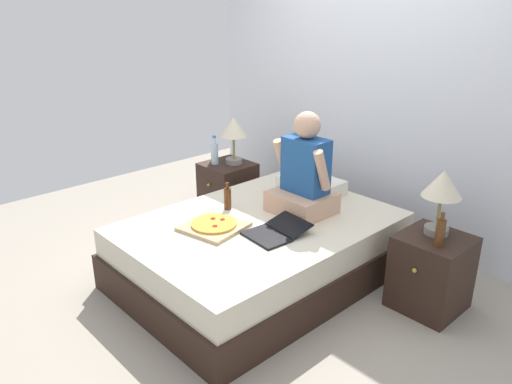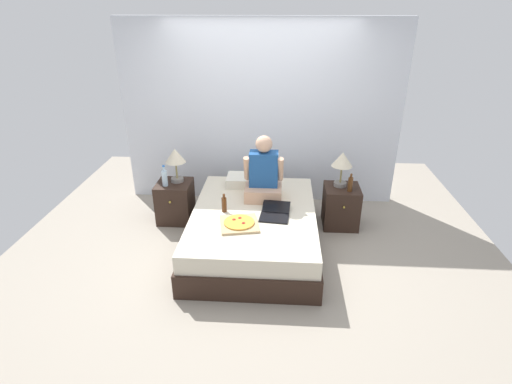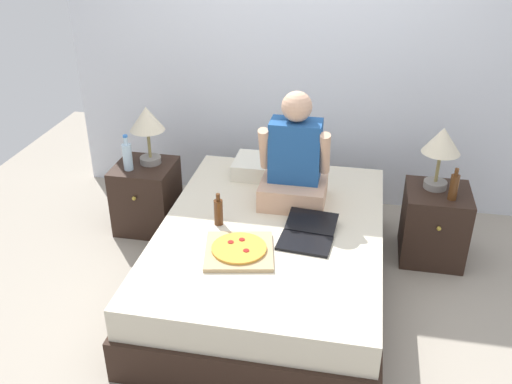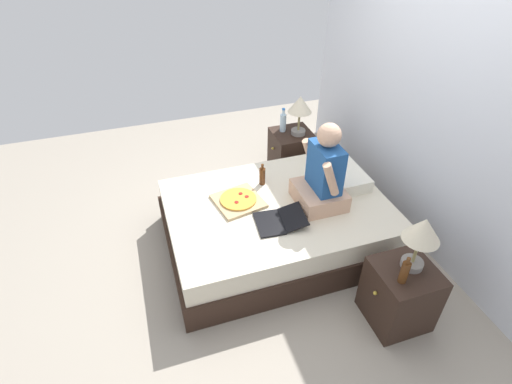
# 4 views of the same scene
# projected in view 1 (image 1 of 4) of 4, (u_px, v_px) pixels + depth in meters

# --- Properties ---
(ground_plane) EXTENTS (5.81, 5.81, 0.00)m
(ground_plane) POSITION_uv_depth(u_px,v_px,m) (260.00, 276.00, 3.88)
(ground_plane) COLOR #9E9384
(wall_back) EXTENTS (3.81, 0.12, 2.50)m
(wall_back) POSITION_uv_depth(u_px,v_px,m) (376.00, 94.00, 4.29)
(wall_back) COLOR silver
(wall_back) RESTS_ON ground
(bed) EXTENTS (1.45, 2.02, 0.48)m
(bed) POSITION_uv_depth(u_px,v_px,m) (260.00, 250.00, 3.79)
(bed) COLOR black
(bed) RESTS_ON ground
(nightstand_left) EXTENTS (0.44, 0.47, 0.54)m
(nightstand_left) POSITION_uv_depth(u_px,v_px,m) (228.00, 190.00, 4.89)
(nightstand_left) COLOR black
(nightstand_left) RESTS_ON ground
(lamp_on_left_nightstand) EXTENTS (0.26, 0.26, 0.45)m
(lamp_on_left_nightstand) POSITION_uv_depth(u_px,v_px,m) (234.00, 130.00, 4.68)
(lamp_on_left_nightstand) COLOR gray
(lamp_on_left_nightstand) RESTS_ON nightstand_left
(water_bottle) EXTENTS (0.07, 0.07, 0.28)m
(water_bottle) POSITION_uv_depth(u_px,v_px,m) (215.00, 153.00, 4.75)
(water_bottle) COLOR silver
(water_bottle) RESTS_ON nightstand_left
(nightstand_right) EXTENTS (0.44, 0.47, 0.54)m
(nightstand_right) POSITION_uv_depth(u_px,v_px,m) (431.00, 272.00, 3.41)
(nightstand_right) COLOR black
(nightstand_right) RESTS_ON ground
(lamp_on_right_nightstand) EXTENTS (0.26, 0.26, 0.45)m
(lamp_on_right_nightstand) POSITION_uv_depth(u_px,v_px,m) (442.00, 188.00, 3.25)
(lamp_on_right_nightstand) COLOR gray
(lamp_on_right_nightstand) RESTS_ON nightstand_right
(beer_bottle) EXTENTS (0.06, 0.06, 0.23)m
(beer_bottle) POSITION_uv_depth(u_px,v_px,m) (440.00, 232.00, 3.17)
(beer_bottle) COLOR #512D14
(beer_bottle) RESTS_ON nightstand_right
(pillow) EXTENTS (0.52, 0.34, 0.12)m
(pillow) POSITION_uv_depth(u_px,v_px,m) (311.00, 185.00, 4.24)
(pillow) COLOR silver
(pillow) RESTS_ON bed
(person_seated) EXTENTS (0.47, 0.40, 0.78)m
(person_seated) POSITION_uv_depth(u_px,v_px,m) (304.00, 176.00, 3.77)
(person_seated) COLOR tan
(person_seated) RESTS_ON bed
(laptop) EXTENTS (0.35, 0.44, 0.07)m
(laptop) POSITION_uv_depth(u_px,v_px,m) (274.00, 233.00, 3.47)
(laptop) COLOR black
(laptop) RESTS_ON bed
(pizza_box) EXTENTS (0.47, 0.47, 0.05)m
(pizza_box) POSITION_uv_depth(u_px,v_px,m) (214.00, 226.00, 3.58)
(pizza_box) COLOR tan
(pizza_box) RESTS_ON bed
(beer_bottle_on_bed) EXTENTS (0.06, 0.06, 0.22)m
(beer_bottle_on_bed) POSITION_uv_depth(u_px,v_px,m) (228.00, 198.00, 3.88)
(beer_bottle_on_bed) COLOR #4C2811
(beer_bottle_on_bed) RESTS_ON bed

